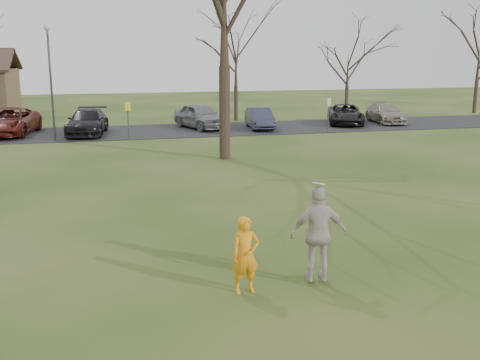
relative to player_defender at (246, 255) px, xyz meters
name	(u,v)px	position (x,y,z in m)	size (l,w,h in m)	color
ground	(287,293)	(0.81, -0.27, -0.80)	(120.00, 120.00, 0.00)	#1E380F
parking_strip	(159,131)	(0.81, 24.73, -0.78)	(62.00, 6.50, 0.04)	black
player_defender	(246,255)	(0.00, 0.00, 0.00)	(0.58, 0.38, 1.60)	orange
car_2	(9,122)	(-7.90, 25.10, 0.02)	(2.59, 5.62, 1.56)	#501A12
car_3	(87,122)	(-3.45, 24.20, -0.02)	(2.06, 5.08, 1.47)	black
car_4	(200,116)	(3.52, 25.26, 0.03)	(1.86, 4.63, 1.58)	slate
car_5	(260,118)	(7.19, 24.31, -0.10)	(1.40, 4.02, 1.32)	#31314A
car_6	(346,114)	(13.46, 25.13, -0.09)	(2.21, 4.78, 1.33)	black
car_7	(386,113)	(16.47, 25.17, -0.12)	(1.78, 4.38, 1.27)	gray
catching_play	(319,234)	(1.58, 0.04, 0.32)	(1.24, 0.63, 2.15)	#BCAEA8
lamp_post	(50,68)	(-5.19, 22.23, 3.17)	(0.34, 0.34, 6.27)	#47474C
sign_yellow	(128,114)	(-1.19, 21.73, 0.65)	(0.35, 0.35, 2.08)	#47474C
sign_white	(329,109)	(10.81, 21.73, 0.65)	(0.35, 0.35, 2.08)	#47474C
big_tree	(224,1)	(2.81, 14.73, 6.20)	(9.00, 9.00, 14.00)	#352821
small_tree_row	(212,65)	(5.19, 29.79, 3.09)	(55.00, 5.90, 8.50)	#352821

